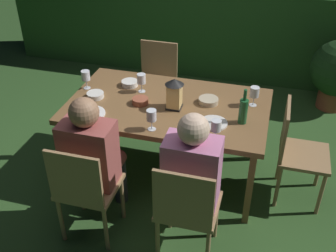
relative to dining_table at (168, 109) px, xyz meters
name	(u,v)px	position (x,y,z in m)	size (l,w,h in m)	color
ground_plane	(168,172)	(0.00, 0.00, -0.69)	(16.00, 16.00, 0.00)	#2D5123
dining_table	(168,109)	(0.00, 0.00, 0.00)	(1.68, 1.00, 0.74)	brown
chair_side_left_a	(85,188)	(-0.38, -0.89, -0.20)	(0.42, 0.40, 0.87)	#9E7A51
person_in_rust	(94,155)	(-0.38, -0.69, -0.05)	(0.38, 0.47, 1.15)	#9E4C47
chair_side_right_a	(156,80)	(-0.38, 0.89, -0.20)	(0.42, 0.40, 0.87)	#9E7A51
chair_head_far	(296,149)	(1.09, 0.00, -0.20)	(0.40, 0.42, 0.87)	#9E7A51
chair_side_left_b	(186,208)	(0.38, -0.89, -0.20)	(0.42, 0.40, 0.87)	#9E7A51
person_in_pink	(193,173)	(0.38, -0.69, -0.05)	(0.38, 0.47, 1.15)	#C675A3
lantern_centerpiece	(174,92)	(0.07, -0.05, 0.20)	(0.15, 0.15, 0.27)	black
green_bottle_on_table	(243,111)	(0.63, -0.12, 0.16)	(0.07, 0.07, 0.29)	#1E5B2D
wine_glass_a	(216,127)	(0.47, -0.41, 0.17)	(0.08, 0.08, 0.17)	silver
wine_glass_b	(254,93)	(0.69, 0.17, 0.17)	(0.08, 0.08, 0.17)	silver
wine_glass_c	(86,76)	(-0.78, 0.08, 0.17)	(0.08, 0.08, 0.17)	silver
wine_glass_d	(141,80)	(-0.28, 0.15, 0.17)	(0.08, 0.08, 0.17)	silver
wine_glass_e	(151,116)	(-0.02, -0.40, 0.17)	(0.08, 0.08, 0.17)	silver
plate_a	(89,114)	(-0.56, -0.33, 0.06)	(0.26, 0.26, 0.01)	white
plate_b	(213,123)	(0.42, -0.20, 0.06)	(0.22, 0.22, 0.01)	silver
bowl_olives	(208,101)	(0.32, 0.11, 0.08)	(0.17, 0.17, 0.04)	#BCAD8E
bowl_bread	(95,95)	(-0.63, -0.06, 0.08)	(0.15, 0.15, 0.04)	silver
bowl_salad	(140,101)	(-0.23, -0.06, 0.08)	(0.14, 0.14, 0.05)	#9E5138
bowl_dip	(130,83)	(-0.42, 0.22, 0.08)	(0.15, 0.15, 0.05)	silver
hedge_backdrop	(215,29)	(0.00, 2.35, -0.12)	(5.50, 0.66, 1.14)	#234C1E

